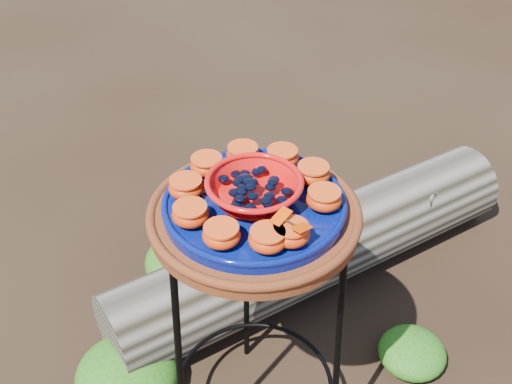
{
  "coord_description": "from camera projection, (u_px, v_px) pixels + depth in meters",
  "views": [
    {
      "loc": [
        -0.11,
        -1.0,
        1.56
      ],
      "look_at": [
        0.0,
        0.0,
        0.78
      ],
      "focal_mm": 45.0,
      "sensor_mm": 36.0,
      "label": 1
    }
  ],
  "objects": [
    {
      "name": "foliage_right",
      "position": [
        412.0,
        352.0,
        1.87
      ],
      "size": [
        0.2,
        0.2,
        0.1
      ],
      "primitive_type": "ellipsoid",
      "color": "#125010",
      "rests_on": "ground"
    },
    {
      "name": "butterfly",
      "position": [
        291.0,
        222.0,
        1.16
      ],
      "size": [
        0.1,
        0.1,
        0.02
      ],
      "primitive_type": null,
      "rotation": [
        0.0,
        0.0,
        0.74
      ],
      "color": "#DE3E00",
      "rests_on": "orange_half_0"
    },
    {
      "name": "plant_stand",
      "position": [
        255.0,
        334.0,
        1.54
      ],
      "size": [
        0.44,
        0.44,
        0.7
      ],
      "primitive_type": null,
      "color": "black",
      "rests_on": "ground"
    },
    {
      "name": "orange_half_4",
      "position": [
        243.0,
        154.0,
        1.38
      ],
      "size": [
        0.07,
        0.07,
        0.04
      ],
      "primitive_type": "ellipsoid",
      "color": "#B03800",
      "rests_on": "cobalt_plate"
    },
    {
      "name": "orange_half_2",
      "position": [
        313.0,
        174.0,
        1.33
      ],
      "size": [
        0.07,
        0.07,
        0.04
      ],
      "primitive_type": "ellipsoid",
      "color": "#B03800",
      "rests_on": "cobalt_plate"
    },
    {
      "name": "orange_half_7",
      "position": [
        190.0,
        214.0,
        1.22
      ],
      "size": [
        0.07,
        0.07,
        0.04
      ],
      "primitive_type": "ellipsoid",
      "color": "#B03800",
      "rests_on": "cobalt_plate"
    },
    {
      "name": "driftwood_log",
      "position": [
        315.0,
        249.0,
        2.09
      ],
      "size": [
        1.44,
        0.95,
        0.27
      ],
      "primitive_type": null,
      "rotation": [
        0.0,
        0.0,
        0.44
      ],
      "color": "black",
      "rests_on": "ground"
    },
    {
      "name": "glass_gems",
      "position": [
        254.0,
        176.0,
        1.25
      ],
      "size": [
        0.14,
        0.14,
        0.02
      ],
      "primitive_type": null,
      "color": "black",
      "rests_on": "red_bowl"
    },
    {
      "name": "foliage_back",
      "position": [
        189.0,
        260.0,
        2.13
      ],
      "size": [
        0.29,
        0.29,
        0.15
      ],
      "primitive_type": "ellipsoid",
      "color": "#125010",
      "rests_on": "ground"
    },
    {
      "name": "terracotta_saucer",
      "position": [
        254.0,
        217.0,
        1.31
      ],
      "size": [
        0.43,
        0.43,
        0.03
      ],
      "primitive_type": "cylinder",
      "color": "#4F2313",
      "rests_on": "plant_stand"
    },
    {
      "name": "orange_half_5",
      "position": [
        207.0,
        165.0,
        1.35
      ],
      "size": [
        0.07,
        0.07,
        0.04
      ],
      "primitive_type": "ellipsoid",
      "color": "#B03800",
      "rests_on": "cobalt_plate"
    },
    {
      "name": "orange_half_8",
      "position": [
        221.0,
        235.0,
        1.17
      ],
      "size": [
        0.07,
        0.07,
        0.04
      ],
      "primitive_type": "ellipsoid",
      "color": "#B03800",
      "rests_on": "cobalt_plate"
    },
    {
      "name": "orange_half_0",
      "position": [
        291.0,
        234.0,
        1.18
      ],
      "size": [
        0.07,
        0.07,
        0.04
      ],
      "primitive_type": "ellipsoid",
      "color": "#B03800",
      "rests_on": "cobalt_plate"
    },
    {
      "name": "orange_half_1",
      "position": [
        324.0,
        199.0,
        1.26
      ],
      "size": [
        0.07,
        0.07,
        0.04
      ],
      "primitive_type": "ellipsoid",
      "color": "#B03800",
      "rests_on": "cobalt_plate"
    },
    {
      "name": "orange_half_3",
      "position": [
        282.0,
        157.0,
        1.37
      ],
      "size": [
        0.07,
        0.07,
        0.04
      ],
      "primitive_type": "ellipsoid",
      "color": "#B03800",
      "rests_on": "cobalt_plate"
    },
    {
      "name": "orange_half_9",
      "position": [
        268.0,
        239.0,
        1.17
      ],
      "size": [
        0.07,
        0.07,
        0.04
      ],
      "primitive_type": "ellipsoid",
      "color": "#B03800",
      "rests_on": "cobalt_plate"
    },
    {
      "name": "red_bowl",
      "position": [
        254.0,
        191.0,
        1.27
      ],
      "size": [
        0.18,
        0.18,
        0.05
      ],
      "primitive_type": null,
      "color": "red",
      "rests_on": "cobalt_plate"
    },
    {
      "name": "orange_half_6",
      "position": [
        186.0,
        188.0,
        1.29
      ],
      "size": [
        0.07,
        0.07,
        0.04
      ],
      "primitive_type": "ellipsoid",
      "color": "#B03800",
      "rests_on": "cobalt_plate"
    },
    {
      "name": "cobalt_plate",
      "position": [
        254.0,
        206.0,
        1.29
      ],
      "size": [
        0.37,
        0.37,
        0.02
      ],
      "primitive_type": "cylinder",
      "color": "#00005B",
      "rests_on": "terracotta_saucer"
    },
    {
      "name": "foliage_left",
      "position": [
        127.0,
        374.0,
        1.78
      ],
      "size": [
        0.29,
        0.29,
        0.14
      ],
      "primitive_type": "ellipsoid",
      "color": "#125010",
      "rests_on": "ground"
    }
  ]
}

